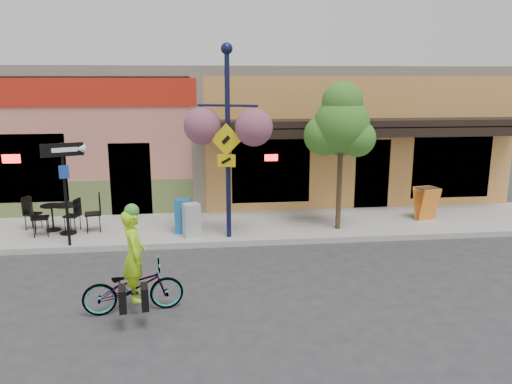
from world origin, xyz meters
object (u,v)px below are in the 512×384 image
(newspaper_box_blue, at_px, (183,216))
(newspaper_box_grey, at_px, (192,220))
(building, at_px, (224,130))
(lamp_post, at_px, (228,143))
(street_tree, at_px, (340,156))
(one_way_sign, at_px, (66,195))
(cyclist_rider, at_px, (135,268))
(bicycle, at_px, (133,287))

(newspaper_box_blue, relative_size, newspaper_box_grey, 1.05)
(building, height_order, lamp_post, lamp_post)
(newspaper_box_blue, bearing_deg, street_tree, 3.23)
(one_way_sign, bearing_deg, newspaper_box_blue, -6.22)
(cyclist_rider, distance_m, street_tree, 6.53)
(bicycle, relative_size, newspaper_box_blue, 1.96)
(one_way_sign, bearing_deg, newspaper_box_grey, -14.33)
(cyclist_rider, height_order, street_tree, street_tree)
(one_way_sign, height_order, newspaper_box_blue, one_way_sign)
(cyclist_rider, xyz_separation_m, newspaper_box_grey, (0.95, 3.89, -0.25))
(newspaper_box_grey, bearing_deg, building, 63.62)
(cyclist_rider, relative_size, street_tree, 0.42)
(building, distance_m, lamp_post, 6.62)
(one_way_sign, bearing_deg, bicycle, -82.36)
(cyclist_rider, distance_m, one_way_sign, 4.09)
(cyclist_rider, bearing_deg, bicycle, 81.87)
(one_way_sign, relative_size, street_tree, 0.63)
(lamp_post, bearing_deg, building, 109.60)
(bicycle, xyz_separation_m, one_way_sign, (-1.96, 3.51, 0.94))
(building, height_order, cyclist_rider, building)
(building, distance_m, newspaper_box_blue, 6.47)
(building, bearing_deg, one_way_sign, -121.29)
(lamp_post, xyz_separation_m, one_way_sign, (-3.91, -0.24, -1.16))
(bicycle, bearing_deg, lamp_post, -35.59)
(bicycle, distance_m, cyclist_rider, 0.36)
(newspaper_box_grey, bearing_deg, street_tree, -12.30)
(building, xyz_separation_m, cyclist_rider, (-2.15, -10.36, -1.42))
(newspaper_box_blue, bearing_deg, lamp_post, -18.40)
(lamp_post, height_order, newspaper_box_blue, lamp_post)
(one_way_sign, distance_m, newspaper_box_grey, 3.10)
(one_way_sign, xyz_separation_m, street_tree, (6.90, 0.63, 0.73))
(newspaper_box_blue, xyz_separation_m, newspaper_box_grey, (0.23, -0.37, -0.02))
(street_tree, bearing_deg, lamp_post, -172.70)
(bicycle, height_order, newspaper_box_blue, newspaper_box_blue)
(newspaper_box_grey, bearing_deg, cyclist_rider, -119.69)
(building, bearing_deg, newspaper_box_blue, -103.16)
(cyclist_rider, relative_size, newspaper_box_blue, 1.82)
(building, distance_m, one_way_sign, 8.06)
(lamp_post, distance_m, newspaper_box_blue, 2.34)
(cyclist_rider, relative_size, one_way_sign, 0.66)
(newspaper_box_blue, distance_m, street_tree, 4.44)
(bicycle, relative_size, newspaper_box_grey, 2.06)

